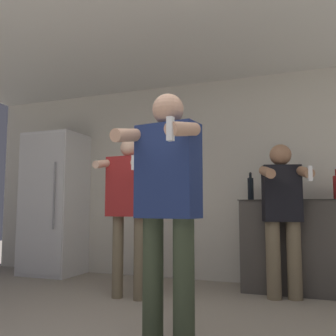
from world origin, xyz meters
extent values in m
cube|color=beige|center=(0.00, 2.90, 1.27)|extent=(7.00, 0.06, 2.55)
cube|color=silver|center=(0.00, 1.43, 2.57)|extent=(7.00, 3.39, 0.05)
cube|color=white|center=(-2.30, 2.56, 0.97)|extent=(0.76, 0.61, 1.93)
cube|color=silver|center=(-2.30, 2.25, 0.97)|extent=(0.73, 0.01, 1.86)
cylinder|color=#99999E|center=(-2.06, 2.23, 1.06)|extent=(0.02, 0.02, 0.87)
cube|color=#47423D|center=(0.88, 2.59, 0.49)|extent=(1.15, 0.55, 0.98)
cube|color=#272421|center=(0.88, 2.59, 0.99)|extent=(1.18, 0.58, 0.01)
cylinder|color=silver|center=(0.64, 2.64, 1.08)|extent=(0.09, 0.09, 0.17)
cylinder|color=silver|center=(0.64, 2.64, 1.19)|extent=(0.03, 0.03, 0.05)
sphere|color=#B29933|center=(0.64, 2.64, 1.21)|extent=(0.03, 0.03, 0.03)
cylinder|color=black|center=(0.39, 2.64, 1.12)|extent=(0.07, 0.07, 0.26)
cylinder|color=black|center=(0.39, 2.64, 1.28)|extent=(0.03, 0.03, 0.05)
sphere|color=black|center=(0.39, 2.64, 1.30)|extent=(0.03, 0.03, 0.03)
cylinder|color=#38422D|center=(0.04, 0.56, 0.42)|extent=(0.14, 0.14, 0.83)
cylinder|color=#38422D|center=(0.26, 0.52, 0.42)|extent=(0.14, 0.14, 0.83)
cube|color=navy|center=(0.15, 0.54, 1.15)|extent=(0.44, 0.26, 0.63)
sphere|color=tan|center=(0.15, 0.54, 1.57)|extent=(0.21, 0.21, 0.21)
cylinder|color=tan|center=(-0.07, 0.41, 1.38)|extent=(0.14, 0.35, 0.14)
cylinder|color=tan|center=(0.32, 0.35, 1.38)|extent=(0.14, 0.35, 0.14)
cube|color=white|center=(0.29, 0.19, 1.35)|extent=(0.04, 0.04, 0.14)
cylinder|color=#75664C|center=(-0.82, 1.68, 0.41)|extent=(0.11, 0.11, 0.82)
cylinder|color=#75664C|center=(-0.58, 1.67, 0.41)|extent=(0.11, 0.11, 0.82)
cube|color=maroon|center=(-0.70, 1.67, 1.12)|extent=(0.45, 0.22, 0.61)
sphere|color=beige|center=(-0.70, 1.67, 1.52)|extent=(0.19, 0.19, 0.19)
cylinder|color=beige|center=(-0.92, 1.53, 1.35)|extent=(0.09, 0.32, 0.13)
cylinder|color=beige|center=(-0.50, 1.51, 1.35)|extent=(0.09, 0.32, 0.13)
cube|color=white|center=(-0.50, 1.36, 1.32)|extent=(0.04, 0.04, 0.14)
cylinder|color=#75664C|center=(0.67, 2.17, 0.38)|extent=(0.14, 0.14, 0.76)
cylinder|color=#75664C|center=(0.86, 2.23, 0.38)|extent=(0.14, 0.14, 0.76)
cube|color=black|center=(0.77, 2.20, 1.05)|extent=(0.41, 0.29, 0.57)
sphere|color=#9E7051|center=(0.77, 2.20, 1.45)|extent=(0.22, 0.22, 0.22)
cylinder|color=#9E7051|center=(0.65, 1.96, 1.25)|extent=(0.20, 0.42, 0.16)
cylinder|color=#9E7051|center=(0.99, 2.06, 1.25)|extent=(0.20, 0.42, 0.16)
cube|color=white|center=(1.04, 1.87, 1.22)|extent=(0.04, 0.04, 0.14)
camera|label=1|loc=(1.02, -1.78, 0.90)|focal=40.00mm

